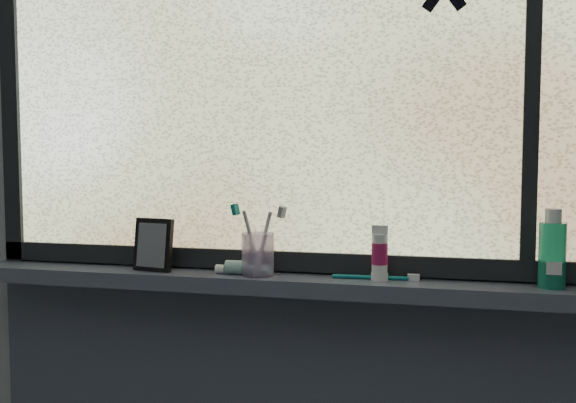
% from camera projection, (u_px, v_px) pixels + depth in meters
% --- Properties ---
extents(wall_back, '(3.00, 0.01, 2.50)m').
position_uv_depth(wall_back, '(282.00, 182.00, 1.66)').
color(wall_back, '#9EA3A8').
rests_on(wall_back, ground).
extents(windowsill, '(1.62, 0.14, 0.04)m').
position_uv_depth(windowsill, '(275.00, 283.00, 1.61)').
color(windowsill, '#484D60').
rests_on(windowsill, wall_back).
extents(window_pane, '(1.50, 0.01, 1.00)m').
position_uv_depth(window_pane, '(280.00, 72.00, 1.62)').
color(window_pane, silver).
rests_on(window_pane, wall_back).
extents(frame_bottom, '(1.60, 0.03, 0.05)m').
position_uv_depth(frame_bottom, '(280.00, 260.00, 1.65)').
color(frame_bottom, black).
rests_on(frame_bottom, windowsill).
extents(frame_left, '(0.05, 0.03, 1.10)m').
position_uv_depth(frame_left, '(12.00, 80.00, 1.79)').
color(frame_left, black).
rests_on(frame_left, wall_back).
extents(frame_mullion, '(0.03, 0.03, 1.00)m').
position_uv_depth(frame_mullion, '(532.00, 64.00, 1.47)').
color(frame_mullion, black).
rests_on(frame_mullion, wall_back).
extents(vanity_mirror, '(0.12, 0.07, 0.14)m').
position_uv_depth(vanity_mirror, '(153.00, 245.00, 1.67)').
color(vanity_mirror, black).
rests_on(vanity_mirror, windowsill).
extents(toothpaste_tube, '(0.20, 0.05, 0.04)m').
position_uv_depth(toothpaste_tube, '(246.00, 268.00, 1.61)').
color(toothpaste_tube, silver).
rests_on(toothpaste_tube, windowsill).
extents(toothbrush_cup, '(0.11, 0.11, 0.11)m').
position_uv_depth(toothbrush_cup, '(258.00, 254.00, 1.60)').
color(toothbrush_cup, '#CBADE5').
rests_on(toothbrush_cup, windowsill).
extents(toothbrush_lying, '(0.23, 0.04, 0.02)m').
position_uv_depth(toothbrush_lying, '(370.00, 276.00, 1.55)').
color(toothbrush_lying, '#0D7376').
rests_on(toothbrush_lying, windowsill).
extents(mouthwash_bottle, '(0.08, 0.08, 0.15)m').
position_uv_depth(mouthwash_bottle, '(552.00, 248.00, 1.45)').
color(mouthwash_bottle, '#21AE84').
rests_on(mouthwash_bottle, windowsill).
extents(cream_tube, '(0.05, 0.05, 0.09)m').
position_uv_depth(cream_tube, '(380.00, 251.00, 1.54)').
color(cream_tube, silver).
rests_on(cream_tube, windowsill).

